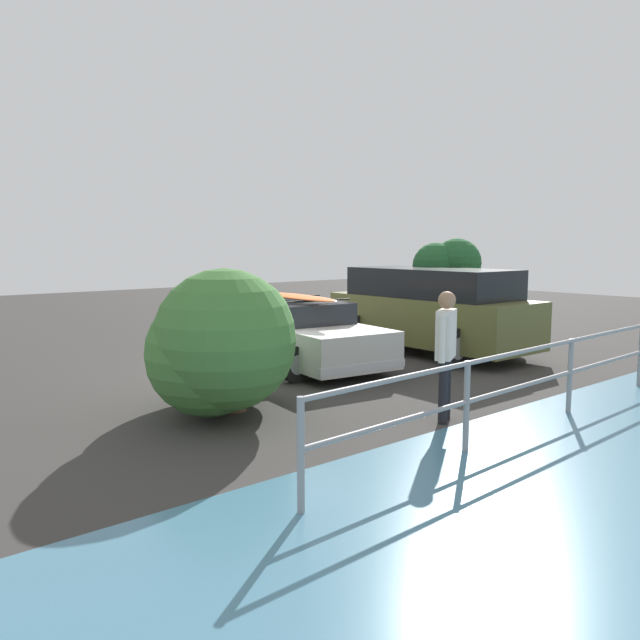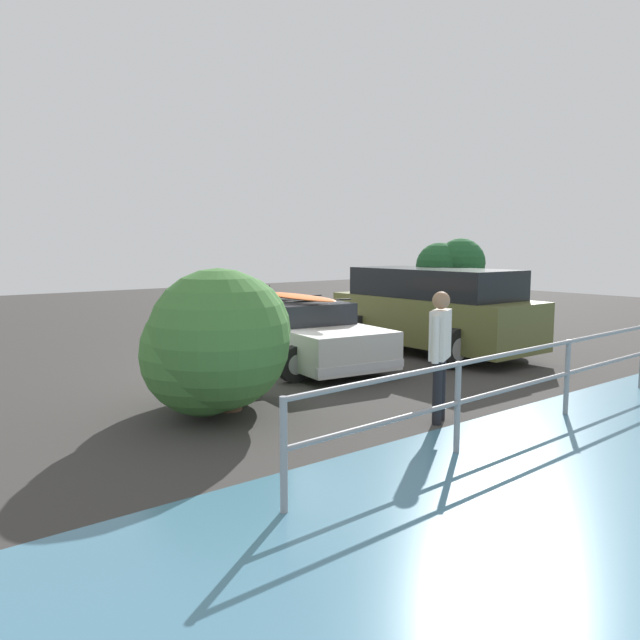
% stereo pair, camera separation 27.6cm
% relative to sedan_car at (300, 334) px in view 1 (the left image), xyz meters
% --- Properties ---
extents(ground_plane, '(44.00, 44.00, 0.02)m').
position_rel_sedan_car_xyz_m(ground_plane, '(0.63, 0.01, -0.63)').
color(ground_plane, '#383533').
rests_on(ground_plane, ground).
extents(sedan_car, '(2.75, 4.48, 1.54)m').
position_rel_sedan_car_xyz_m(sedan_car, '(0.00, 0.00, 0.00)').
color(sedan_car, silver).
rests_on(sedan_car, ground).
extents(suv_car, '(2.68, 4.86, 1.86)m').
position_rel_sedan_car_xyz_m(suv_car, '(-3.00, 0.81, 0.34)').
color(suv_car, brown).
rests_on(suv_car, ground).
extents(person_bystander, '(0.61, 0.42, 1.77)m').
position_rel_sedan_car_xyz_m(person_bystander, '(0.98, 4.43, 0.44)').
color(person_bystander, black).
rests_on(person_bystander, ground).
extents(railing_fence, '(10.05, 0.44, 1.06)m').
position_rel_sedan_car_xyz_m(railing_fence, '(-0.73, 5.28, 0.11)').
color(railing_fence, gray).
rests_on(railing_fence, ground).
extents(bush_near_left, '(2.59, 2.68, 2.12)m').
position_rel_sedan_car_xyz_m(bush_near_left, '(3.03, 2.13, 0.38)').
color(bush_near_left, brown).
rests_on(bush_near_left, ground).
extents(bush_near_right, '(1.52, 1.53, 2.52)m').
position_rel_sedan_car_xyz_m(bush_near_right, '(-4.41, 0.06, 1.14)').
color(bush_near_right, brown).
rests_on(bush_near_right, ground).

